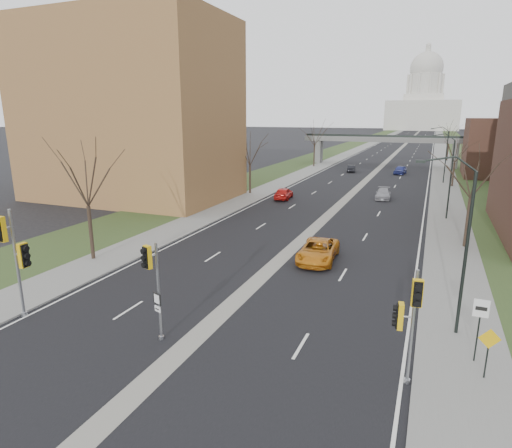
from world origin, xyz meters
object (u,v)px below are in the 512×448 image
Objects in this scene: car_right_near at (318,251)px; car_right_far at (400,170)px; signal_pole_right at (409,312)px; car_right_mid at (383,194)px; warning_sign at (488,346)px; speed_limit_sign at (480,319)px; car_left_far at (351,168)px; signal_pole_median at (153,275)px; car_left_near at (284,193)px; signal_pole_left at (14,249)px.

car_right_near is 52.95m from car_right_far.
signal_pole_right reaches higher than car_right_mid.
warning_sign reaches higher than car_right_near.
car_right_far is at bearing 85.93° from car_right_mid.
car_left_far is at bearing 105.00° from speed_limit_sign.
signal_pole_right is at bearing 24.42° from signal_pole_median.
car_right_far is at bearing 97.24° from speed_limit_sign.
warning_sign reaches higher than car_right_far.
car_left_far is (-16.96, 64.40, -0.90)m from warning_sign.
speed_limit_sign is 38.56m from car_right_mid.
car_left_near is 30.72m from car_left_far.
speed_limit_sign is 64.15m from car_right_far.
car_right_near is at bearing 109.41° from car_left_near.
signal_pole_left is 1.31× the size of car_right_mid.
signal_pole_median is 14.61m from warning_sign.
car_right_mid is (-8.03, 37.69, -1.46)m from speed_limit_sign.
signal_pole_left is at bearing 78.47° from car_left_far.
signal_pole_right is 66.73m from car_right_far.
car_right_far is at bearing -116.70° from car_left_near.
car_right_near is 27.00m from car_right_mid.
signal_pole_left reaches higher than car_left_far.
warning_sign is at bearing 19.59° from signal_pole_right.
car_right_far is (-7.85, 63.65, -1.36)m from speed_limit_sign.
signal_pole_median is 1.00× the size of signal_pole_right.
car_right_near is at bearing 51.77° from signal_pole_left.
signal_pole_median is at bearing 5.52° from signal_pole_left.
signal_pole_left is 19.31m from signal_pole_right.
car_left_near is at bearing 107.71° from signal_pole_right.
car_right_mid is at bearing 92.08° from warning_sign.
signal_pole_median is 15.33m from car_right_near.
car_right_near is at bearing -85.57° from car_right_far.
speed_limit_sign reaches higher than car_right_near.
car_left_near is 33.29m from car_right_far.
car_right_far is (14.17, 68.10, -3.13)m from signal_pole_left.
car_right_near is (4.22, 14.50, -2.64)m from signal_pole_median.
car_left_far is 8.84m from car_right_far.
car_left_near is 1.00× the size of car_right_mid.
car_right_mid is at bearing 82.60° from car_right_near.
warning_sign reaches higher than car_left_near.
warning_sign is at bearing 97.74° from car_left_far.
warning_sign is 66.60m from car_left_far.
signal_pole_left is 1.32× the size of car_left_near.
car_right_near is (-10.05, 11.97, -0.78)m from warning_sign.
car_right_near is at bearing 93.48° from signal_pole_median.
car_right_far is at bearing 84.21° from car_right_near.
car_right_mid is (-8.32, 38.92, -0.90)m from warning_sign.
warning_sign is at bearing 115.37° from car_left_near.
speed_limit_sign is 0.74× the size of car_left_far.
car_right_far reaches higher than car_left_far.
car_right_mid is at bearing 102.24° from speed_limit_sign.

